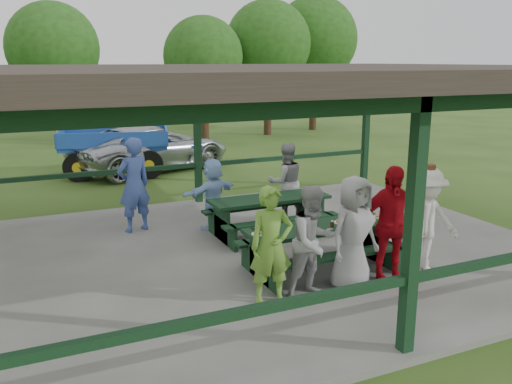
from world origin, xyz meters
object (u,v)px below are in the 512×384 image
contestant_grey_mid (354,233)px  spectator_blue (134,185)px  farm_trailer (115,150)px  contestant_grey_left (314,242)px  spectator_lblue (213,194)px  picnic_table_near (320,242)px  contestant_red (390,225)px  pickup_truck (151,148)px  spectator_grey (286,182)px  contestant_green (271,246)px  picnic_table_far (270,211)px  contestant_white_fedora (425,221)px

contestant_grey_mid → spectator_blue: bearing=108.5°
farm_trailer → contestant_grey_left: bearing=-71.3°
contestant_grey_left → contestant_grey_mid: bearing=-12.3°
contestant_grey_left → spectator_lblue: (-0.18, 3.69, -0.10)m
picnic_table_near → spectator_lblue: 2.98m
contestant_red → pickup_truck: size_ratio=0.35×
contestant_grey_mid → spectator_grey: size_ratio=1.04×
picnic_table_near → spectator_blue: spectator_blue is taller
contestant_green → contestant_grey_left: contestant_green is taller
contestant_grey_left → pickup_truck: bearing=78.0°
picnic_table_far → pickup_truck: bearing=93.1°
picnic_table_far → contestant_grey_mid: contestant_grey_mid is taller
contestant_red → contestant_grey_mid: bearing=-166.9°
picnic_table_near → contestant_grey_mid: (0.05, -0.85, 0.39)m
spectator_lblue → picnic_table_near: bearing=82.5°
picnic_table_near → spectator_lblue: (-0.80, 2.86, 0.24)m
picnic_table_near → contestant_grey_left: 1.09m
contestant_white_fedora → farm_trailer: size_ratio=0.41×
contestant_white_fedora → spectator_blue: (-3.72, 4.11, 0.08)m
contestant_grey_left → contestant_white_fedora: (2.05, 0.03, 0.04)m
pickup_truck → picnic_table_near: bearing=163.0°
picnic_table_near → farm_trailer: (-1.55, 9.54, 0.18)m
contestant_grey_mid → spectator_blue: size_ratio=0.92×
picnic_table_far → contestant_grey_left: (-0.68, -2.83, 0.35)m
contestant_white_fedora → spectator_blue: spectator_blue is taller
pickup_truck → contestant_red: bearing=166.6°
contestant_grey_left → contestant_grey_mid: contestant_grey_mid is taller
contestant_green → spectator_grey: bearing=69.2°
spectator_blue → pickup_truck: size_ratio=0.37×
picnic_table_near → farm_trailer: 9.66m
picnic_table_near → contestant_red: bearing=-50.5°
picnic_table_near → pickup_truck: pickup_truck is taller
pickup_truck → contestant_green: bearing=156.0°
picnic_table_far → contestant_grey_mid: 2.87m
contestant_white_fedora → contestant_red: bearing=-162.6°
spectator_blue → pickup_truck: (1.91, 6.47, -0.33)m
spectator_lblue → spectator_blue: (-1.48, 0.45, 0.23)m
spectator_lblue → contestant_grey_left: bearing=69.7°
contestant_red → farm_trailer: 10.63m
contestant_grey_mid → farm_trailer: 10.51m
picnic_table_far → contestant_green: bearing=-115.4°
spectator_blue → pickup_truck: bearing=-122.8°
contestant_white_fedora → pickup_truck: size_ratio=0.34×
contestant_red → spectator_blue: bearing=138.9°
contestant_grey_left → spectator_grey: (1.43, 3.61, 0.01)m
spectator_blue → picnic_table_near: bearing=108.2°
spectator_lblue → contestant_white_fedora: bearing=98.3°
contestant_white_fedora → pickup_truck: (-1.80, 10.57, -0.25)m
spectator_grey → farm_trailer: 7.16m
picnic_table_near → picnic_table_far: same height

